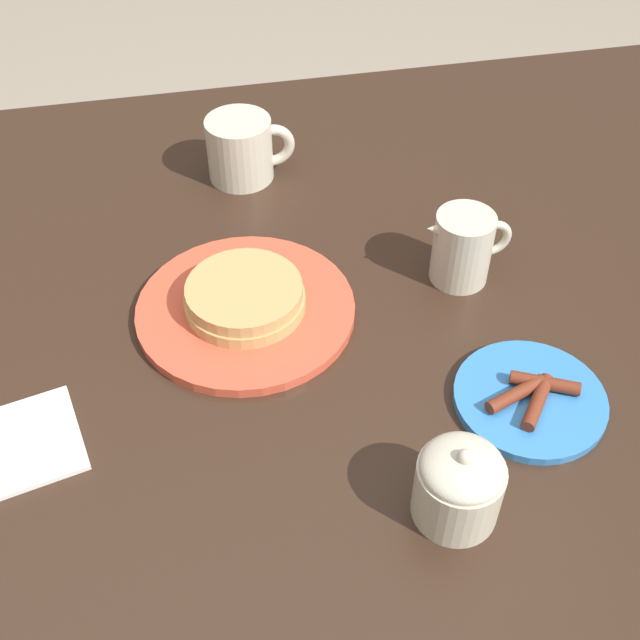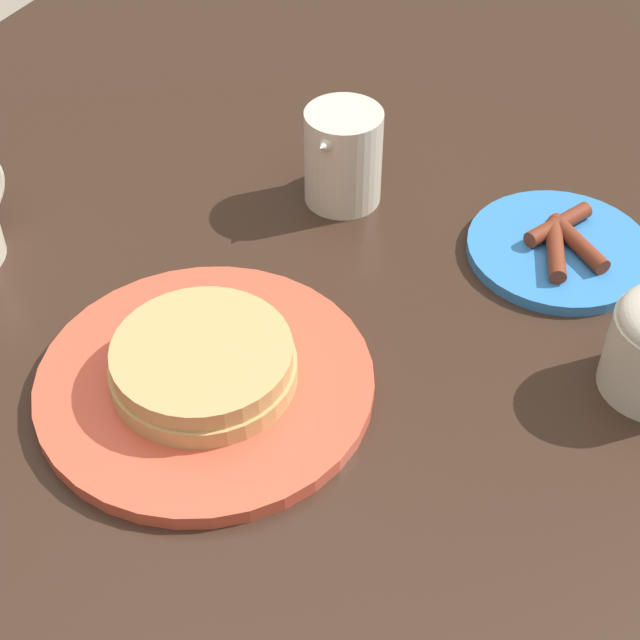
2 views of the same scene
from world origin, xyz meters
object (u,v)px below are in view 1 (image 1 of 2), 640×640
Objects in this scene: sugar_bowl at (459,484)px; pancake_plate at (245,304)px; napkin at (1,452)px; side_plate_bacon at (530,398)px; coffee_mug at (242,148)px; creamer_pitcher at (462,246)px.

pancake_plate is at bearing 117.24° from sugar_bowl.
pancake_plate is 1.45× the size of napkin.
coffee_mug reaches higher than side_plate_bacon.
pancake_plate is 0.25m from creamer_pitcher.
pancake_plate is 2.28× the size of creamer_pitcher.
pancake_plate is 0.32m from sugar_bowl.
creamer_pitcher is (-0.01, 0.20, 0.04)m from side_plate_bacon.
creamer_pitcher is at bearing 70.78° from sugar_bowl.
coffee_mug is at bearing 82.58° from pancake_plate.
creamer_pitcher reaches higher than coffee_mug.
sugar_bowl is at bearing -137.99° from side_plate_bacon.
napkin is (-0.29, -0.40, -0.04)m from coffee_mug.
sugar_bowl is at bearing -19.96° from napkin.
creamer_pitcher is (0.22, -0.25, 0.00)m from coffee_mug.
napkin is at bearing 160.04° from sugar_bowl.
creamer_pitcher reaches higher than pancake_plate.
coffee_mug is 1.32× the size of sugar_bowl.
pancake_plate is at bearing -177.33° from creamer_pitcher.
side_plate_bacon is 0.52m from napkin.
coffee_mug is (0.03, 0.26, 0.03)m from pancake_plate.
side_plate_bacon is at bearing -4.81° from napkin.
sugar_bowl reaches higher than napkin.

